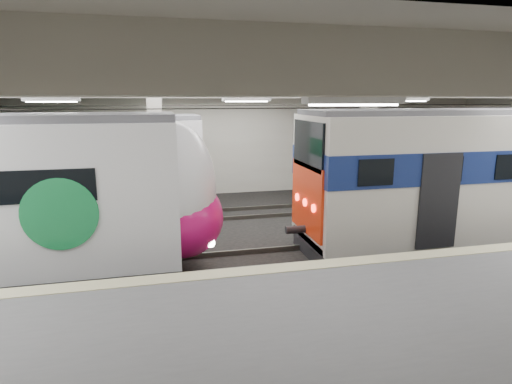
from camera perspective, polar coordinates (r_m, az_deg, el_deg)
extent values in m
cube|color=black|center=(13.57, 0.59, -9.40)|extent=(36.00, 24.00, 0.10)
cube|color=silver|center=(12.61, 0.65, 14.95)|extent=(36.00, 24.00, 0.20)
cube|color=beige|center=(22.55, -5.53, 6.63)|extent=(30.00, 0.10, 5.50)
cube|color=#5C5C5F|center=(7.85, 12.98, -22.35)|extent=(30.00, 7.00, 1.10)
cube|color=beige|center=(10.24, 5.03, -9.90)|extent=(30.00, 0.50, 0.02)
cube|color=beige|center=(15.39, -13.06, 3.72)|extent=(0.50, 0.50, 5.50)
cube|color=beige|center=(17.36, 14.44, 4.60)|extent=(0.50, 0.50, 5.50)
cube|color=beige|center=(12.60, 0.65, 13.59)|extent=(30.00, 18.00, 0.50)
cube|color=#59544C|center=(13.52, 0.59, -8.89)|extent=(30.00, 1.52, 0.16)
cube|color=#59544C|center=(18.64, -3.46, -2.90)|extent=(30.00, 1.52, 0.16)
cylinder|color=black|center=(12.60, 0.64, 11.09)|extent=(30.00, 0.03, 0.03)
cylinder|color=black|center=(17.99, -3.66, 11.45)|extent=(30.00, 0.03, 0.03)
cube|color=white|center=(10.67, 3.28, 12.02)|extent=(26.00, 8.40, 0.12)
ellipsoid|color=white|center=(12.50, -10.58, 0.45)|extent=(2.29, 2.83, 3.81)
ellipsoid|color=#CD1164|center=(12.71, -9.89, -3.30)|extent=(2.43, 2.89, 2.33)
cylinder|color=#198B46|center=(11.34, -24.70, -2.73)|extent=(1.79, 0.06, 1.79)
cube|color=beige|center=(17.00, 29.74, 2.31)|extent=(13.99, 3.07, 3.98)
cube|color=navy|center=(16.94, 29.91, 3.90)|extent=(14.03, 3.13, 0.97)
cube|color=red|center=(13.39, 6.79, -0.88)|extent=(0.08, 2.61, 2.19)
cube|color=black|center=(13.11, 6.97, 6.25)|extent=(0.08, 2.45, 1.43)
cube|color=#4C4C51|center=(16.82, 30.50, 9.26)|extent=(13.99, 2.39, 0.16)
cube|color=black|center=(17.44, 28.99, -4.62)|extent=(13.99, 2.15, 0.70)
cube|color=white|center=(18.60, -28.65, 2.64)|extent=(13.55, 3.22, 3.65)
cube|color=#198B46|center=(18.54, -28.80, 4.10)|extent=(13.59, 3.28, 0.77)
cube|color=#4C4C51|center=(18.43, -29.27, 8.53)|extent=(13.53, 2.74, 0.16)
cube|color=black|center=(19.00, -28.02, -3.38)|extent=(13.53, 2.93, 0.60)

